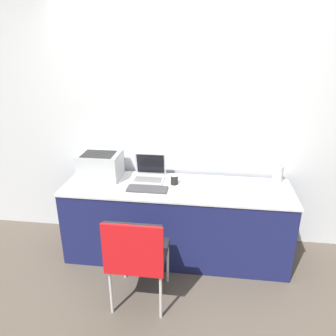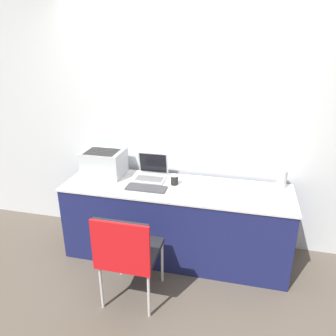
{
  "view_description": "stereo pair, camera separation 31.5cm",
  "coord_description": "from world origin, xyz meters",
  "px_view_note": "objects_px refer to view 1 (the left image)",
  "views": [
    {
      "loc": [
        0.29,
        -2.57,
        2.14
      ],
      "look_at": [
        -0.09,
        0.35,
        0.96
      ],
      "focal_mm": 35.0,
      "sensor_mm": 36.0,
      "label": 1
    },
    {
      "loc": [
        0.6,
        -2.51,
        2.14
      ],
      "look_at": [
        -0.09,
        0.35,
        0.96
      ],
      "focal_mm": 35.0,
      "sensor_mm": 36.0,
      "label": 2
    }
  ],
  "objects_px": {
    "printer": "(100,164)",
    "metal_pitcher": "(278,173)",
    "laptop_left": "(149,174)",
    "external_keyboard": "(147,189)",
    "coffee_cup": "(174,179)",
    "mouse": "(174,191)",
    "chair": "(137,252)"
  },
  "relations": [
    {
      "from": "printer",
      "to": "metal_pitcher",
      "type": "distance_m",
      "value": 1.8
    },
    {
      "from": "laptop_left",
      "to": "external_keyboard",
      "type": "bearing_deg",
      "value": -83.66
    },
    {
      "from": "coffee_cup",
      "to": "printer",
      "type": "bearing_deg",
      "value": 175.11
    },
    {
      "from": "laptop_left",
      "to": "metal_pitcher",
      "type": "relative_size",
      "value": 1.45
    },
    {
      "from": "mouse",
      "to": "metal_pitcher",
      "type": "bearing_deg",
      "value": 19.66
    },
    {
      "from": "printer",
      "to": "mouse",
      "type": "xyz_separation_m",
      "value": [
        0.79,
        -0.25,
        -0.13
      ]
    },
    {
      "from": "coffee_cup",
      "to": "mouse",
      "type": "height_order",
      "value": "coffee_cup"
    },
    {
      "from": "external_keyboard",
      "to": "coffee_cup",
      "type": "bearing_deg",
      "value": 34.7
    },
    {
      "from": "printer",
      "to": "coffee_cup",
      "type": "height_order",
      "value": "printer"
    },
    {
      "from": "printer",
      "to": "laptop_left",
      "type": "distance_m",
      "value": 0.51
    },
    {
      "from": "mouse",
      "to": "laptop_left",
      "type": "bearing_deg",
      "value": 136.43
    },
    {
      "from": "coffee_cup",
      "to": "chair",
      "type": "bearing_deg",
      "value": -103.82
    },
    {
      "from": "printer",
      "to": "metal_pitcher",
      "type": "relative_size",
      "value": 1.87
    },
    {
      "from": "laptop_left",
      "to": "metal_pitcher",
      "type": "distance_m",
      "value": 1.3
    },
    {
      "from": "mouse",
      "to": "chair",
      "type": "xyz_separation_m",
      "value": [
        -0.23,
        -0.65,
        -0.24
      ]
    },
    {
      "from": "external_keyboard",
      "to": "metal_pitcher",
      "type": "height_order",
      "value": "metal_pitcher"
    },
    {
      "from": "metal_pitcher",
      "to": "chair",
      "type": "bearing_deg",
      "value": -140.49
    },
    {
      "from": "laptop_left",
      "to": "chair",
      "type": "bearing_deg",
      "value": -85.97
    },
    {
      "from": "laptop_left",
      "to": "mouse",
      "type": "relative_size",
      "value": 5.26
    },
    {
      "from": "printer",
      "to": "chair",
      "type": "distance_m",
      "value": 1.13
    },
    {
      "from": "metal_pitcher",
      "to": "printer",
      "type": "bearing_deg",
      "value": -176.47
    },
    {
      "from": "printer",
      "to": "metal_pitcher",
      "type": "height_order",
      "value": "printer"
    },
    {
      "from": "mouse",
      "to": "external_keyboard",
      "type": "bearing_deg",
      "value": 177.13
    },
    {
      "from": "coffee_cup",
      "to": "chair",
      "type": "height_order",
      "value": "coffee_cup"
    },
    {
      "from": "laptop_left",
      "to": "chair",
      "type": "distance_m",
      "value": 0.98
    },
    {
      "from": "external_keyboard",
      "to": "mouse",
      "type": "distance_m",
      "value": 0.26
    },
    {
      "from": "printer",
      "to": "mouse",
      "type": "bearing_deg",
      "value": -17.29
    },
    {
      "from": "mouse",
      "to": "printer",
      "type": "bearing_deg",
      "value": 162.71
    },
    {
      "from": "external_keyboard",
      "to": "metal_pitcher",
      "type": "bearing_deg",
      "value": 15.23
    },
    {
      "from": "printer",
      "to": "coffee_cup",
      "type": "relative_size",
      "value": 4.01
    },
    {
      "from": "laptop_left",
      "to": "chair",
      "type": "relative_size",
      "value": 0.36
    },
    {
      "from": "coffee_cup",
      "to": "external_keyboard",
      "type": "bearing_deg",
      "value": -145.3
    }
  ]
}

